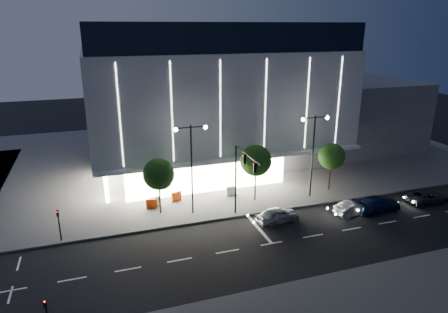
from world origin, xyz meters
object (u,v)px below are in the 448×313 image
at_px(barrier_c, 176,196).
at_px(traffic_mast, 241,171).
at_px(car_third, 377,204).
at_px(barrier_d, 231,191).
at_px(street_lamp_east, 313,144).
at_px(tree_right, 332,158).
at_px(barrier_b, 155,202).
at_px(ped_signal_far, 59,222).
at_px(tree_left, 159,176).
at_px(street_lamp_west, 191,157).
at_px(barrier_a, 152,204).
at_px(tree_mid, 256,162).
at_px(car_fourth, 427,197).
at_px(car_second, 355,208).
at_px(car_lead, 278,215).

bearing_deg(barrier_c, traffic_mast, -68.45).
distance_m(car_third, barrier_d, 14.97).
bearing_deg(street_lamp_east, tree_right, 18.63).
relative_size(barrier_b, barrier_c, 1.00).
height_order(ped_signal_far, car_third, ped_signal_far).
relative_size(ped_signal_far, barrier_d, 2.73).
bearing_deg(tree_left, barrier_b, 98.92).
bearing_deg(street_lamp_west, barrier_a, 147.33).
bearing_deg(ped_signal_far, tree_left, 15.61).
bearing_deg(barrier_c, tree_right, -25.59).
relative_size(tree_mid, barrier_d, 5.59).
xyz_separation_m(tree_left, barrier_a, (-0.69, 1.33, -3.38)).
bearing_deg(barrier_c, ped_signal_far, -174.15).
distance_m(traffic_mast, car_fourth, 20.56).
height_order(street_lamp_west, ped_signal_far, street_lamp_west).
relative_size(ped_signal_far, barrier_c, 2.73).
relative_size(traffic_mast, street_lamp_east, 0.79).
xyz_separation_m(street_lamp_west, ped_signal_far, (-12.00, -1.50, -4.07)).
bearing_deg(car_second, tree_right, -14.39).
distance_m(traffic_mast, tree_right, 12.63).
distance_m(car_lead, barrier_d, 7.33).
bearing_deg(street_lamp_west, car_fourth, -11.97).
relative_size(tree_mid, barrier_c, 5.59).
xyz_separation_m(ped_signal_far, car_lead, (19.21, -2.58, -1.16)).
xyz_separation_m(car_third, barrier_c, (-18.61, 8.39, -0.09)).
relative_size(car_lead, barrier_b, 3.86).
relative_size(traffic_mast, car_lead, 1.66).
height_order(car_fourth, barrier_a, car_fourth).
bearing_deg(ped_signal_far, car_lead, -7.66).
relative_size(barrier_b, barrier_d, 1.00).
relative_size(street_lamp_east, barrier_c, 8.18).
bearing_deg(street_lamp_east, barrier_b, 170.46).
distance_m(tree_left, car_second, 19.30).
distance_m(tree_left, barrier_d, 8.86).
height_order(ped_signal_far, tree_right, tree_right).
relative_size(street_lamp_west, car_fourth, 1.97).
height_order(barrier_a, barrier_d, same).
bearing_deg(car_second, car_lead, 78.03).
distance_m(street_lamp_west, barrier_a, 6.87).
relative_size(car_lead, car_third, 0.83).
bearing_deg(street_lamp_west, tree_left, 161.06).
relative_size(street_lamp_east, car_fourth, 1.97).
bearing_deg(car_third, tree_mid, 55.15).
relative_size(tree_right, barrier_c, 5.01).
bearing_deg(street_lamp_east, tree_mid, 170.31).
height_order(barrier_c, barrier_d, same).
distance_m(car_third, barrier_b, 22.33).
height_order(tree_mid, barrier_b, tree_mid).
relative_size(traffic_mast, barrier_c, 6.43).
bearing_deg(car_lead, barrier_a, 51.76).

